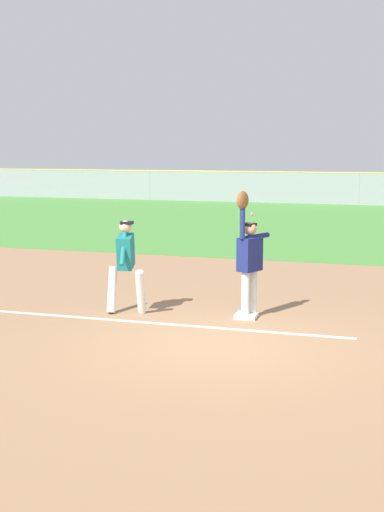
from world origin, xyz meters
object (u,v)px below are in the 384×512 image
(first_base, at_px, (246,316))
(baseball, at_px, (253,214))
(parked_car_tan, at_px, (310,188))
(fielder, at_px, (249,256))
(parked_car_silver, at_px, (227,187))
(runner, at_px, (126,260))

(first_base, relative_size, baseball, 5.14)
(parked_car_tan, bearing_deg, baseball, -88.68)
(fielder, bearing_deg, parked_car_tan, -59.47)
(fielder, height_order, parked_car_tan, fielder)
(fielder, height_order, parked_car_silver, fielder)
(parked_car_tan, bearing_deg, fielder, -88.76)
(first_base, xyz_separation_m, parked_car_silver, (-8.00, 28.89, 0.63))
(fielder, distance_m, runner, 2.24)
(runner, height_order, baseball, baseball)
(baseball, xyz_separation_m, parked_car_tan, (-3.05, 28.76, -1.17))
(first_base, xyz_separation_m, baseball, (0.05, 0.19, 1.81))
(runner, distance_m, parked_car_tan, 29.31)
(first_base, distance_m, parked_car_tan, 29.11)
(fielder, bearing_deg, runner, 33.96)
(runner, bearing_deg, parked_car_tan, 78.86)
(runner, relative_size, parked_car_silver, 0.38)
(first_base, height_order, runner, runner)
(fielder, height_order, runner, fielder)
(baseball, height_order, parked_car_tan, baseball)
(fielder, relative_size, baseball, 30.81)
(first_base, xyz_separation_m, parked_car_tan, (-3.00, 28.95, 0.63))
(parked_car_silver, distance_m, parked_car_tan, 5.00)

